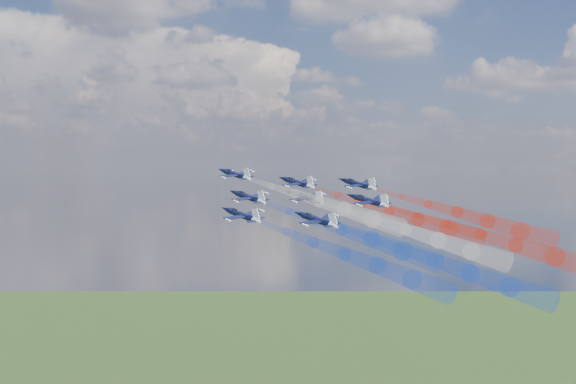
{
  "coord_description": "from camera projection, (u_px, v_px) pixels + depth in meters",
  "views": [
    {
      "loc": [
        12.07,
        -176.69,
        175.75
      ],
      "look_at": [
        16.61,
        -15.14,
        170.5
      ],
      "focal_mm": 43.31,
      "sensor_mm": 36.0,
      "label": 1
    }
  ],
  "objects": [
    {
      "name": "jet_rear_left",
      "position": [
        317.0,
        220.0,
        143.09
      ],
      "size": [
        15.88,
        16.15,
        7.43
      ],
      "primitive_type": null,
      "rotation": [
        0.21,
        -0.17,
        0.76
      ],
      "color": "black"
    },
    {
      "name": "jet_lead",
      "position": [
        235.0,
        174.0,
        173.6
      ],
      "size": [
        15.88,
        16.15,
        7.43
      ],
      "primitive_type": null,
      "rotation": [
        0.21,
        -0.17,
        0.76
      ],
      "color": "black"
    },
    {
      "name": "jet_inner_left",
      "position": [
        248.0,
        197.0,
        159.07
      ],
      "size": [
        15.88,
        16.15,
        7.43
      ],
      "primitive_type": null,
      "rotation": [
        0.21,
        -0.17,
        0.76
      ],
      "color": "black"
    },
    {
      "name": "trail_inner_right",
      "position": [
        390.0,
        211.0,
        152.85
      ],
      "size": [
        34.52,
        34.97,
        14.1
      ],
      "primitive_type": null,
      "rotation": [
        0.21,
        -0.17,
        0.76
      ],
      "color": "red"
    },
    {
      "name": "jet_rear_right",
      "position": [
        369.0,
        201.0,
        156.16
      ],
      "size": [
        15.88,
        16.15,
        7.43
      ],
      "primitive_type": null,
      "rotation": [
        0.21,
        -0.17,
        0.76
      ],
      "color": "black"
    },
    {
      "name": "trail_lead",
      "position": [
        319.0,
        201.0,
        155.04
      ],
      "size": [
        34.52,
        34.97,
        14.1
      ],
      "primitive_type": null,
      "rotation": [
        0.21,
        -0.17,
        0.76
      ],
      "color": "white"
    },
    {
      "name": "jet_outer_right",
      "position": [
        358.0,
        184.0,
        172.62
      ],
      "size": [
        15.88,
        16.15,
        7.43
      ],
      "primitive_type": null,
      "rotation": [
        0.21,
        -0.17,
        0.76
      ],
      "color": "black"
    },
    {
      "name": "trail_inner_left",
      "position": [
        342.0,
        230.0,
        140.52
      ],
      "size": [
        34.52,
        34.97,
        14.1
      ],
      "primitive_type": null,
      "rotation": [
        0.21,
        -0.17,
        0.76
      ],
      "color": "blue"
    },
    {
      "name": "trail_center_third",
      "position": [
        406.0,
        230.0,
        141.44
      ],
      "size": [
        34.52,
        34.97,
        14.1
      ],
      "primitive_type": null,
      "rotation": [
        0.21,
        -0.17,
        0.76
      ],
      "color": "white"
    },
    {
      "name": "jet_inner_right",
      "position": [
        297.0,
        183.0,
        171.4
      ],
      "size": [
        15.88,
        16.15,
        7.43
      ],
      "primitive_type": null,
      "rotation": [
        0.21,
        -0.17,
        0.76
      ],
      "color": "black"
    },
    {
      "name": "trail_rear_left",
      "position": [
        433.0,
        260.0,
        124.53
      ],
      "size": [
        34.52,
        34.97,
        14.1
      ],
      "primitive_type": null,
      "rotation": [
        0.21,
        -0.17,
        0.76
      ],
      "color": "blue"
    },
    {
      "name": "jet_outer_left",
      "position": [
        242.0,
        215.0,
        146.11
      ],
      "size": [
        15.88,
        16.15,
        7.43
      ],
      "primitive_type": null,
      "rotation": [
        0.21,
        -0.17,
        0.76
      ],
      "color": "black"
    },
    {
      "name": "trail_rear_right",
      "position": [
        481.0,
        235.0,
        137.61
      ],
      "size": [
        34.52,
        34.97,
        14.1
      ],
      "primitive_type": null,
      "rotation": [
        0.21,
        -0.17,
        0.76
      ],
      "color": "red"
    },
    {
      "name": "trail_outer_left",
      "position": [
        344.0,
        254.0,
        127.56
      ],
      "size": [
        34.52,
        34.97,
        14.1
      ],
      "primitive_type": null,
      "rotation": [
        0.21,
        -0.17,
        0.76
      ],
      "color": "blue"
    },
    {
      "name": "jet_center_third",
      "position": [
        306.0,
        197.0,
        159.99
      ],
      "size": [
        15.88,
        16.15,
        7.43
      ],
      "primitive_type": null,
      "rotation": [
        0.21,
        -0.17,
        0.76
      ],
      "color": "black"
    },
    {
      "name": "trail_outer_right",
      "position": [
        457.0,
        212.0,
        154.07
      ],
      "size": [
        34.52,
        34.97,
        14.1
      ],
      "primitive_type": null,
      "rotation": [
        0.21,
        -0.17,
        0.76
      ],
      "color": "red"
    }
  ]
}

